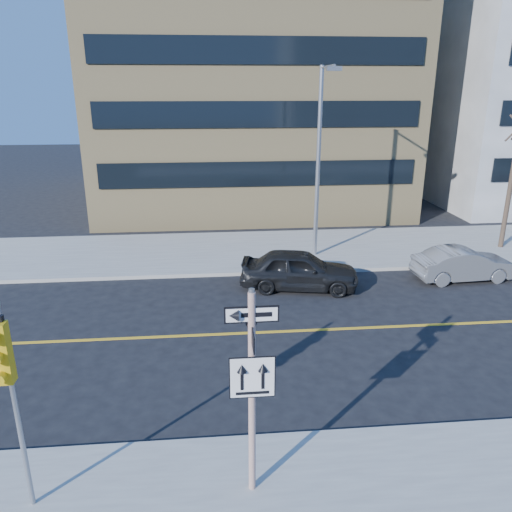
{
  "coord_description": "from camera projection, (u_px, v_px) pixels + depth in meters",
  "views": [
    {
      "loc": [
        -0.63,
        -9.98,
        7.33
      ],
      "look_at": [
        0.68,
        4.0,
        2.55
      ],
      "focal_mm": 35.0,
      "sensor_mm": 36.0,
      "label": 1
    }
  ],
  "objects": [
    {
      "name": "building_brick",
      "position": [
        246.0,
        60.0,
        32.66
      ],
      "size": [
        18.0,
        18.0,
        18.0
      ],
      "primitive_type": "cube",
      "color": "tan",
      "rests_on": "ground"
    },
    {
      "name": "parked_car_b",
      "position": [
        464.0,
        264.0,
        19.76
      ],
      "size": [
        1.61,
        4.04,
        1.31
      ],
      "primitive_type": "imported",
      "rotation": [
        0.0,
        0.0,
        1.63
      ],
      "color": "slate",
      "rests_on": "ground"
    },
    {
      "name": "sign_pole",
      "position": [
        252.0,
        383.0,
        8.67
      ],
      "size": [
        0.92,
        0.92,
        4.06
      ],
      "color": "silver",
      "rests_on": "near_sidewalk"
    },
    {
      "name": "ground",
      "position": [
        243.0,
        412.0,
        11.82
      ],
      "size": [
        120.0,
        120.0,
        0.0
      ],
      "primitive_type": "plane",
      "color": "black",
      "rests_on": "ground"
    },
    {
      "name": "streetlight_a",
      "position": [
        320.0,
        152.0,
        20.79
      ],
      "size": [
        0.55,
        2.25,
        8.0
      ],
      "color": "gray",
      "rests_on": "far_sidewalk"
    },
    {
      "name": "traffic_signal",
      "position": [
        4.0,
        370.0,
        7.99
      ],
      "size": [
        0.32,
        0.45,
        4.0
      ],
      "color": "gray",
      "rests_on": "near_sidewalk"
    },
    {
      "name": "parked_car_a",
      "position": [
        299.0,
        270.0,
        18.89
      ],
      "size": [
        2.57,
        4.68,
        1.51
      ],
      "primitive_type": "imported",
      "rotation": [
        0.0,
        0.0,
        1.38
      ],
      "color": "black",
      "rests_on": "ground"
    }
  ]
}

